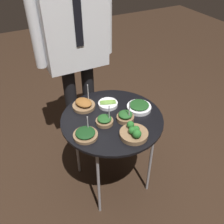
{
  "coord_description": "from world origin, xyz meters",
  "views": [
    {
      "loc": [
        -0.6,
        -1.17,
        1.74
      ],
      "look_at": [
        0.0,
        0.0,
        0.72
      ],
      "focal_mm": 40.0,
      "sensor_mm": 36.0,
      "label": 1
    }
  ],
  "objects_px": {
    "bowl_spinach_near_rim": "(105,120)",
    "waiter_figure": "(74,36)",
    "bowl_spinach_center": "(85,134)",
    "bowl_roast_back_right": "(84,104)",
    "bowl_asparagus_front_center": "(108,104)",
    "bowl_broccoli_back_left": "(134,133)",
    "serving_cart": "(112,123)",
    "bowl_spinach_far_rim": "(125,117)",
    "bowl_spinach_front_right": "(139,107)"
  },
  "relations": [
    {
      "from": "bowl_spinach_far_rim",
      "to": "bowl_spinach_front_right",
      "type": "bearing_deg",
      "value": 20.95
    },
    {
      "from": "bowl_spinach_center",
      "to": "bowl_roast_back_right",
      "type": "height_order",
      "value": "bowl_roast_back_right"
    },
    {
      "from": "serving_cart",
      "to": "bowl_roast_back_right",
      "type": "xyz_separation_m",
      "value": [
        -0.12,
        0.2,
        0.07
      ]
    },
    {
      "from": "bowl_spinach_center",
      "to": "bowl_broccoli_back_left",
      "type": "height_order",
      "value": "bowl_spinach_center"
    },
    {
      "from": "waiter_figure",
      "to": "bowl_spinach_near_rim",
      "type": "bearing_deg",
      "value": -93.72
    },
    {
      "from": "bowl_spinach_near_rim",
      "to": "waiter_figure",
      "type": "distance_m",
      "value": 0.68
    },
    {
      "from": "bowl_spinach_near_rim",
      "to": "bowl_roast_back_right",
      "type": "height_order",
      "value": "bowl_roast_back_right"
    },
    {
      "from": "bowl_asparagus_front_center",
      "to": "bowl_broccoli_back_left",
      "type": "relative_size",
      "value": 0.79
    },
    {
      "from": "waiter_figure",
      "to": "bowl_spinach_far_rim",
      "type": "bearing_deg",
      "value": -80.53
    },
    {
      "from": "bowl_roast_back_right",
      "to": "bowl_broccoli_back_left",
      "type": "bearing_deg",
      "value": -69.02
    },
    {
      "from": "bowl_broccoli_back_left",
      "to": "waiter_figure",
      "type": "xyz_separation_m",
      "value": [
        -0.07,
        0.77,
        0.36
      ]
    },
    {
      "from": "bowl_spinach_far_rim",
      "to": "waiter_figure",
      "type": "relative_size",
      "value": 0.1
    },
    {
      "from": "bowl_spinach_near_rim",
      "to": "bowl_asparagus_front_center",
      "type": "xyz_separation_m",
      "value": [
        0.11,
        0.17,
        -0.01
      ]
    },
    {
      "from": "serving_cart",
      "to": "bowl_asparagus_front_center",
      "type": "distance_m",
      "value": 0.16
    },
    {
      "from": "bowl_roast_back_right",
      "to": "bowl_asparagus_front_center",
      "type": "xyz_separation_m",
      "value": [
        0.16,
        -0.06,
        -0.01
      ]
    },
    {
      "from": "serving_cart",
      "to": "bowl_spinach_near_rim",
      "type": "xyz_separation_m",
      "value": [
        -0.07,
        -0.03,
        0.07
      ]
    },
    {
      "from": "bowl_broccoli_back_left",
      "to": "bowl_spinach_near_rim",
      "type": "bearing_deg",
      "value": 118.69
    },
    {
      "from": "bowl_spinach_near_rim",
      "to": "bowl_asparagus_front_center",
      "type": "relative_size",
      "value": 1.06
    },
    {
      "from": "bowl_roast_back_right",
      "to": "bowl_spinach_far_rim",
      "type": "height_order",
      "value": "bowl_roast_back_right"
    },
    {
      "from": "bowl_spinach_near_rim",
      "to": "bowl_broccoli_back_left",
      "type": "xyz_separation_m",
      "value": [
        0.11,
        -0.2,
        0.0
      ]
    },
    {
      "from": "bowl_spinach_center",
      "to": "bowl_spinach_far_rim",
      "type": "height_order",
      "value": "bowl_spinach_far_rim"
    },
    {
      "from": "bowl_spinach_front_right",
      "to": "waiter_figure",
      "type": "distance_m",
      "value": 0.71
    },
    {
      "from": "bowl_spinach_near_rim",
      "to": "bowl_asparagus_front_center",
      "type": "height_order",
      "value": "bowl_spinach_near_rim"
    },
    {
      "from": "bowl_spinach_near_rim",
      "to": "bowl_broccoli_back_left",
      "type": "height_order",
      "value": "bowl_spinach_near_rim"
    },
    {
      "from": "serving_cart",
      "to": "bowl_spinach_near_rim",
      "type": "relative_size",
      "value": 4.69
    },
    {
      "from": "serving_cart",
      "to": "bowl_roast_back_right",
      "type": "relative_size",
      "value": 4.08
    },
    {
      "from": "serving_cart",
      "to": "bowl_spinach_far_rim",
      "type": "height_order",
      "value": "bowl_spinach_far_rim"
    },
    {
      "from": "waiter_figure",
      "to": "bowl_broccoli_back_left",
      "type": "bearing_deg",
      "value": -84.84
    },
    {
      "from": "bowl_spinach_front_right",
      "to": "bowl_spinach_far_rim",
      "type": "relative_size",
      "value": 1.04
    },
    {
      "from": "bowl_asparagus_front_center",
      "to": "serving_cart",
      "type": "bearing_deg",
      "value": -105.46
    },
    {
      "from": "bowl_spinach_near_rim",
      "to": "bowl_spinach_far_rim",
      "type": "xyz_separation_m",
      "value": [
        0.14,
        -0.03,
        0.0
      ]
    },
    {
      "from": "serving_cart",
      "to": "bowl_broccoli_back_left",
      "type": "xyz_separation_m",
      "value": [
        0.04,
        -0.22,
        0.07
      ]
    },
    {
      "from": "bowl_spinach_near_rim",
      "to": "bowl_spinach_center",
      "type": "height_order",
      "value": "bowl_spinach_near_rim"
    },
    {
      "from": "bowl_broccoli_back_left",
      "to": "bowl_spinach_center",
      "type": "bearing_deg",
      "value": 153.18
    },
    {
      "from": "bowl_spinach_center",
      "to": "bowl_asparagus_front_center",
      "type": "xyz_separation_m",
      "value": [
        0.27,
        0.23,
        -0.01
      ]
    },
    {
      "from": "bowl_spinach_near_rim",
      "to": "bowl_spinach_front_right",
      "type": "distance_m",
      "value": 0.29
    },
    {
      "from": "bowl_spinach_far_rim",
      "to": "bowl_spinach_center",
      "type": "bearing_deg",
      "value": -174.7
    },
    {
      "from": "serving_cart",
      "to": "waiter_figure",
      "type": "relative_size",
      "value": 0.42
    },
    {
      "from": "bowl_spinach_front_right",
      "to": "bowl_spinach_far_rim",
      "type": "bearing_deg",
      "value": -159.05
    },
    {
      "from": "bowl_spinach_front_right",
      "to": "bowl_broccoli_back_left",
      "type": "relative_size",
      "value": 0.97
    },
    {
      "from": "bowl_spinach_near_rim",
      "to": "bowl_roast_back_right",
      "type": "bearing_deg",
      "value": 103.6
    },
    {
      "from": "bowl_asparagus_front_center",
      "to": "waiter_figure",
      "type": "bearing_deg",
      "value": 99.79
    },
    {
      "from": "bowl_roast_back_right",
      "to": "waiter_figure",
      "type": "bearing_deg",
      "value": 75.18
    },
    {
      "from": "bowl_spinach_front_right",
      "to": "bowl_asparagus_front_center",
      "type": "distance_m",
      "value": 0.23
    },
    {
      "from": "bowl_roast_back_right",
      "to": "bowl_spinach_far_rim",
      "type": "relative_size",
      "value": 1.03
    },
    {
      "from": "bowl_spinach_near_rim",
      "to": "bowl_spinach_far_rim",
      "type": "relative_size",
      "value": 0.9
    },
    {
      "from": "bowl_spinach_front_right",
      "to": "bowl_roast_back_right",
      "type": "relative_size",
      "value": 1.01
    },
    {
      "from": "bowl_asparagus_front_center",
      "to": "bowl_spinach_far_rim",
      "type": "xyz_separation_m",
      "value": [
        0.03,
        -0.2,
        0.01
      ]
    },
    {
      "from": "bowl_spinach_near_rim",
      "to": "bowl_broccoli_back_left",
      "type": "bearing_deg",
      "value": -61.31
    },
    {
      "from": "serving_cart",
      "to": "bowl_asparagus_front_center",
      "type": "xyz_separation_m",
      "value": [
        0.04,
        0.14,
        0.06
      ]
    }
  ]
}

